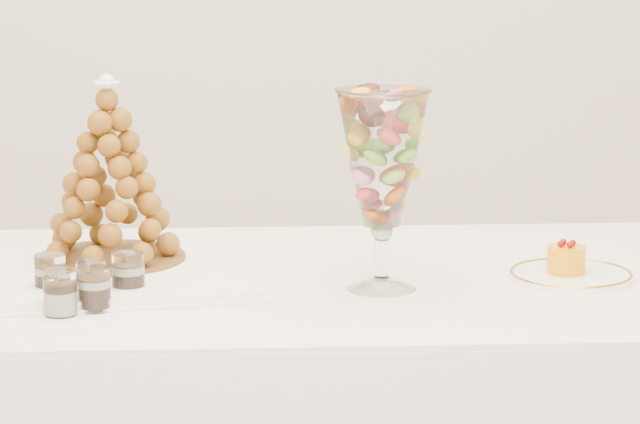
{
  "coord_description": "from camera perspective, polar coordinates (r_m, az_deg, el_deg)",
  "views": [
    {
      "loc": [
        -0.07,
        -2.54,
        1.52
      ],
      "look_at": [
        0.05,
        0.22,
        0.93
      ],
      "focal_mm": 85.0,
      "sensor_mm": 36.0,
      "label": 1
    }
  ],
  "objects": [
    {
      "name": "lace_tray",
      "position": [
        2.8,
        -8.76,
        -2.34
      ],
      "size": [
        0.65,
        0.52,
        0.02
      ],
      "primitive_type": "cube",
      "rotation": [
        0.0,
        0.0,
        0.15
      ],
      "color": "white",
      "rests_on": "buffet_table"
    },
    {
      "name": "macaron_vase",
      "position": [
        2.66,
        2.37,
        1.95
      ],
      "size": [
        0.16,
        0.16,
        0.36
      ],
      "color": "white",
      "rests_on": "buffet_table"
    },
    {
      "name": "cake_plate",
      "position": [
        2.81,
        9.42,
        -2.38
      ],
      "size": [
        0.23,
        0.23,
        0.01
      ],
      "primitive_type": "cylinder",
      "color": "white",
      "rests_on": "buffet_table"
    },
    {
      "name": "verrine_a",
      "position": [
        2.69,
        -10.12,
        -2.37
      ],
      "size": [
        0.07,
        0.07,
        0.07
      ],
      "primitive_type": "cylinder",
      "rotation": [
        0.0,
        0.0,
        0.34
      ],
      "color": "white",
      "rests_on": "buffet_table"
    },
    {
      "name": "verrine_b",
      "position": [
        2.64,
        -8.61,
        -2.63
      ],
      "size": [
        0.06,
        0.06,
        0.07
      ],
      "primitive_type": "cylinder",
      "rotation": [
        0.0,
        0.0,
        0.13
      ],
      "color": "white",
      "rests_on": "buffet_table"
    },
    {
      "name": "verrine_c",
      "position": [
        2.67,
        -7.24,
        -2.37
      ],
      "size": [
        0.06,
        0.06,
        0.08
      ],
      "primitive_type": "cylinder",
      "rotation": [
        0.0,
        0.0,
        0.1
      ],
      "color": "white",
      "rests_on": "buffet_table"
    },
    {
      "name": "verrine_d",
      "position": [
        2.57,
        -9.76,
        -3.02
      ],
      "size": [
        0.06,
        0.06,
        0.08
      ],
      "primitive_type": "cylinder",
      "rotation": [
        0.0,
        0.0,
        0.07
      ],
      "color": "white",
      "rests_on": "buffet_table"
    },
    {
      "name": "verrine_e",
      "position": [
        2.59,
        -8.49,
        -2.88
      ],
      "size": [
        0.06,
        0.06,
        0.07
      ],
      "primitive_type": "cylinder",
      "rotation": [
        0.0,
        0.0,
        0.16
      ],
      "color": "white",
      "rests_on": "buffet_table"
    },
    {
      "name": "croquembouche",
      "position": [
        2.83,
        -7.95,
        1.56
      ],
      "size": [
        0.3,
        0.3,
        0.35
      ],
      "rotation": [
        0.0,
        0.0,
        -0.34
      ],
      "color": "brown",
      "rests_on": "lace_tray"
    },
    {
      "name": "mousse_cake",
      "position": [
        2.8,
        9.25,
        -1.77
      ],
      "size": [
        0.07,
        0.07,
        0.06
      ],
      "color": "orange",
      "rests_on": "cake_plate"
    }
  ]
}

